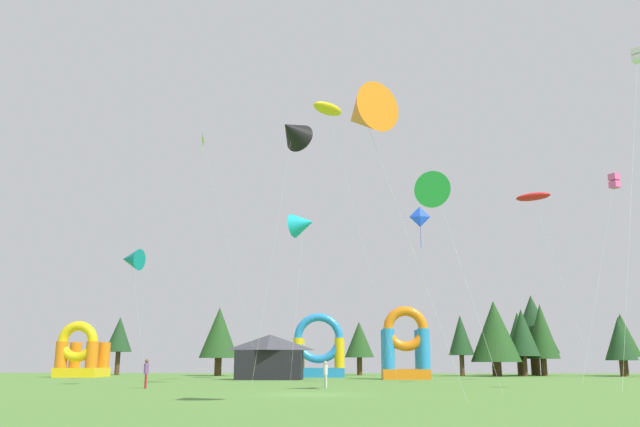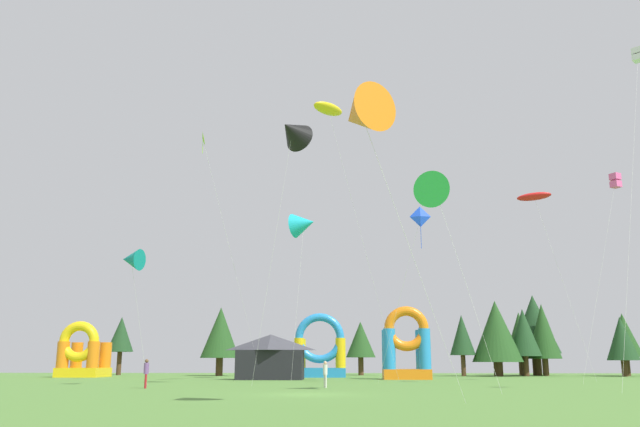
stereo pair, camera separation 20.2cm
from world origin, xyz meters
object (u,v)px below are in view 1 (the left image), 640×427
Objects in this scene: kite_pink_box at (614,181)px; inflatable_yellow_castle at (319,354)px; kite_blue_diamond at (420,218)px; kite_orange_delta at (364,114)px; kite_lime_diamond at (202,142)px; kite_black_delta at (292,131)px; person_midfield at (146,371)px; kite_green_delta at (436,191)px; kite_cyan_delta at (303,224)px; person_far_side at (325,372)px; festival_tent at (270,357)px; kite_red_parafoil at (533,197)px; kite_white_box at (638,56)px; kite_yellow_parafoil at (328,109)px; inflatable_red_slide at (81,357)px; inflatable_orange_dome at (405,351)px; kite_teal_delta at (131,259)px.

inflatable_yellow_castle is (-25.00, 15.34, -13.69)m from kite_pink_box.
kite_blue_diamond is 25.21m from kite_orange_delta.
kite_lime_diamond is at bearing 114.04° from kite_orange_delta.
kite_black_delta is 10.69× the size of person_midfield.
kite_green_delta is (4.24, 11.49, -0.07)m from kite_orange_delta.
kite_lime_diamond reaches higher than kite_green_delta.
kite_cyan_delta is 21.56m from person_far_side.
festival_tent is at bearing 49.84° from kite_lime_diamond.
kite_white_box reaches higher than kite_red_parafoil.
kite_blue_diamond is (-10.78, -7.76, -3.52)m from kite_red_parafoil.
kite_yellow_parafoil is 22.49m from festival_tent.
inflatable_yellow_castle is at bearing 132.01° from kite_white_box.
kite_green_delta is 34.96m from inflatable_yellow_castle.
kite_yellow_parafoil reaches higher than kite_black_delta.
kite_green_delta is 1.84× the size of inflatable_yellow_castle.
kite_white_box is at bearing -27.88° from inflatable_red_slide.
kite_orange_delta is (-15.57, -32.48, -4.84)m from kite_red_parafoil.
kite_green_delta is at bearing -92.37° from kite_blue_diamond.
kite_lime_diamond reaches higher than person_midfield.
inflatable_orange_dome is at bearing 14.24° from kite_cyan_delta.
kite_pink_box reaches higher than festival_tent.
kite_green_delta is (19.65, -8.38, 2.35)m from kite_teal_delta.
kite_red_parafoil is at bearing -83.08° from person_far_side.
kite_red_parafoil is 35.77m from person_midfield.
kite_cyan_delta is 0.91× the size of kite_pink_box.
kite_blue_diamond is 39.55m from inflatable_red_slide.
kite_white_box reaches higher than kite_yellow_parafoil.
inflatable_yellow_castle is 10.91m from inflatable_orange_dome.
kite_blue_diamond reaches higher than inflatable_orange_dome.
inflatable_red_slide is (-15.15, 14.66, -17.96)m from kite_lime_diamond.
inflatable_yellow_castle is at bearing 94.80° from kite_yellow_parafoil.
kite_red_parafoil is 2.49× the size of inflatable_orange_dome.
person_midfield is at bearing -88.96° from kite_lime_diamond.
kite_yellow_parafoil is (13.24, 6.13, 13.14)m from kite_teal_delta.
kite_yellow_parafoil reaches higher than person_far_side.
kite_teal_delta is (-30.98, -12.60, -7.26)m from kite_red_parafoil.
kite_black_delta is 0.83× the size of kite_yellow_parafoil.
inflatable_orange_dome is at bearing -41.38° from inflatable_yellow_castle.
kite_pink_box is at bearing 15.05° from kite_blue_diamond.
inflatable_yellow_castle is at bearing 148.09° from kite_red_parafoil.
kite_blue_diamond is at bearing -144.26° from kite_red_parafoil.
kite_green_delta is at bearing -45.85° from kite_lime_diamond.
kite_pink_box is 39.41m from person_midfield.
kite_red_parafoil is at bearing -31.91° from inflatable_yellow_castle.
kite_yellow_parafoil is at bearing 161.55° from kite_white_box.
kite_teal_delta is (-10.66, -15.07, -5.56)m from kite_cyan_delta.
person_midfield is at bearing 163.97° from kite_green_delta.
kite_lime_diamond is 3.24× the size of inflatable_yellow_castle.
inflatable_red_slide is at bearing 135.93° from kite_lime_diamond.
kite_black_delta is 27.58m from kite_pink_box.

